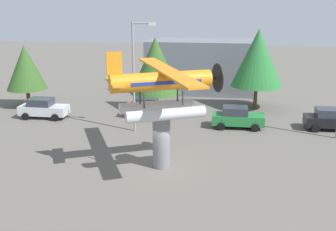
# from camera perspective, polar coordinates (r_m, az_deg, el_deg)

# --- Properties ---
(ground_plane) EXTENTS (140.00, 140.00, 0.00)m
(ground_plane) POSITION_cam_1_polar(r_m,az_deg,el_deg) (26.64, -0.88, -7.02)
(ground_plane) COLOR #605B54
(display_pedestal) EXTENTS (1.10, 1.10, 3.38)m
(display_pedestal) POSITION_cam_1_polar(r_m,az_deg,el_deg) (26.03, -0.90, -3.60)
(display_pedestal) COLOR slate
(display_pedestal) RESTS_ON ground
(floatplane_monument) EXTENTS (7.16, 9.90, 4.00)m
(floatplane_monument) POSITION_cam_1_polar(r_m,az_deg,el_deg) (25.13, -0.64, 3.66)
(floatplane_monument) COLOR silver
(floatplane_monument) RESTS_ON display_pedestal
(car_near_silver) EXTENTS (4.20, 2.02, 1.76)m
(car_near_silver) POSITION_cam_1_polar(r_m,az_deg,el_deg) (38.48, -16.69, 0.98)
(car_near_silver) COLOR silver
(car_near_silver) RESTS_ON ground
(car_mid_red) EXTENTS (4.20, 2.02, 1.76)m
(car_mid_red) POSITION_cam_1_polar(r_m,az_deg,el_deg) (37.22, -2.68, 1.15)
(car_mid_red) COLOR red
(car_mid_red) RESTS_ON ground
(car_far_green) EXTENTS (4.20, 2.02, 1.76)m
(car_far_green) POSITION_cam_1_polar(r_m,az_deg,el_deg) (34.52, 9.45, -0.25)
(car_far_green) COLOR #237A38
(car_far_green) RESTS_ON ground
(car_distant_black) EXTENTS (4.20, 2.02, 1.76)m
(car_distant_black) POSITION_cam_1_polar(r_m,az_deg,el_deg) (36.01, 21.37, -0.47)
(car_distant_black) COLOR black
(car_distant_black) RESTS_ON ground
(streetlight_primary) EXTENTS (1.84, 0.28, 8.57)m
(streetlight_primary) POSITION_cam_1_polar(r_m,az_deg,el_deg) (32.38, -4.43, 6.21)
(streetlight_primary) COLOR gray
(streetlight_primary) RESTS_ON ground
(storefront_building) EXTENTS (11.70, 5.46, 5.76)m
(storefront_building) POSITION_cam_1_polar(r_m,az_deg,el_deg) (46.92, 4.37, 6.74)
(storefront_building) COLOR slate
(storefront_building) RESTS_ON ground
(tree_west) EXTENTS (3.81, 3.81, 5.97)m
(tree_west) POSITION_cam_1_polar(r_m,az_deg,el_deg) (42.38, -18.91, 6.24)
(tree_west) COLOR brown
(tree_west) RESTS_ON ground
(tree_east) EXTENTS (4.70, 4.70, 6.88)m
(tree_east) POSITION_cam_1_polar(r_m,az_deg,el_deg) (38.69, -1.74, 6.86)
(tree_east) COLOR brown
(tree_east) RESTS_ON ground
(tree_center_back) EXTENTS (4.83, 4.83, 7.58)m
(tree_center_back) POSITION_cam_1_polar(r_m,az_deg,el_deg) (40.06, 12.17, 7.72)
(tree_center_back) COLOR brown
(tree_center_back) RESTS_ON ground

